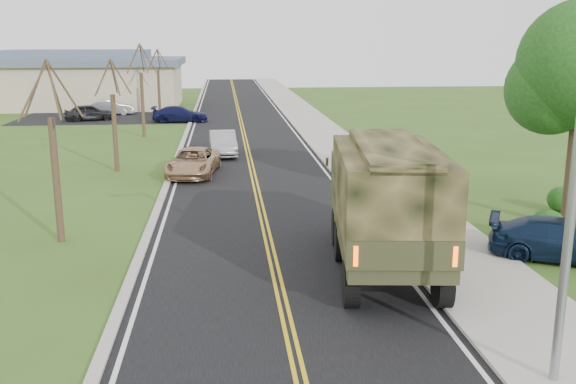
{
  "coord_description": "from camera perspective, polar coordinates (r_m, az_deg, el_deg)",
  "views": [
    {
      "loc": [
        -1.42,
        -11.45,
        6.68
      ],
      "look_at": [
        0.63,
        8.9,
        1.8
      ],
      "focal_mm": 40.0,
      "sensor_mm": 36.0,
      "label": 1
    }
  ],
  "objects": [
    {
      "name": "military_truck",
      "position": [
        18.73,
        8.61,
        -0.44
      ],
      "size": [
        3.59,
        8.1,
        3.92
      ],
      "rotation": [
        0.0,
        0.0,
        -0.11
      ],
      "color": "black",
      "rests_on": "ground"
    },
    {
      "name": "bare_tree_d",
      "position": [
        57.87,
        -11.41,
        9.07
      ],
      "size": [
        1.88,
        2.2,
        5.91
      ],
      "color": "#38281C",
      "rests_on": "ground"
    },
    {
      "name": "bare_tree_a",
      "position": [
        22.54,
        -20.01,
        2.24
      ],
      "size": [
        1.93,
        2.26,
        6.08
      ],
      "color": "#38281C",
      "rests_on": "ground"
    },
    {
      "name": "curb_left",
      "position": [
        51.95,
        -8.76,
        5.94
      ],
      "size": [
        0.3,
        120.0,
        0.1
      ],
      "primitive_type": "cube",
      "color": "#9E998E",
      "rests_on": "ground"
    },
    {
      "name": "lot_car_dark",
      "position": [
        56.78,
        -17.25,
        6.77
      ],
      "size": [
        4.37,
        2.82,
        1.38
      ],
      "primitive_type": "imported",
      "rotation": [
        0.0,
        0.0,
        1.89
      ],
      "color": "black",
      "rests_on": "ground"
    },
    {
      "name": "bare_tree_b",
      "position": [
        34.18,
        -15.18,
        5.89
      ],
      "size": [
        1.83,
        2.14,
        5.73
      ],
      "color": "#38281C",
      "rests_on": "ground"
    },
    {
      "name": "ground",
      "position": [
        13.34,
        1.18,
        -16.65
      ],
      "size": [
        160.0,
        160.0,
        0.0
      ],
      "primitive_type": "plane",
      "color": "#374E1A",
      "rests_on": "ground"
    },
    {
      "name": "bare_tree_c",
      "position": [
        45.96,
        -12.84,
        8.22
      ],
      "size": [
        2.04,
        2.39,
        6.42
      ],
      "color": "#38281C",
      "rests_on": "ground"
    },
    {
      "name": "lot_car_navy",
      "position": [
        54.03,
        -9.58,
        6.84
      ],
      "size": [
        4.61,
        2.01,
        1.32
      ],
      "primitive_type": "imported",
      "rotation": [
        0.0,
        0.0,
        1.53
      ],
      "color": "#0F1138",
      "rests_on": "ground"
    },
    {
      "name": "sidewalk_right",
      "position": [
        52.39,
        2.35,
        6.14
      ],
      "size": [
        3.2,
        120.0,
        0.1
      ],
      "primitive_type": "cube",
      "color": "#9E998E",
      "rests_on": "ground"
    },
    {
      "name": "street_light",
      "position": [
        12.84,
        23.85,
        2.17
      ],
      "size": [
        1.65,
        0.22,
        8.0
      ],
      "color": "gray",
      "rests_on": "ground"
    },
    {
      "name": "commercial_building",
      "position": [
        69.1,
        -18.16,
        9.46
      ],
      "size": [
        25.5,
        21.5,
        5.65
      ],
      "color": "tan",
      "rests_on": "ground"
    },
    {
      "name": "curb_right",
      "position": [
        52.17,
        0.43,
        6.13
      ],
      "size": [
        0.3,
        120.0,
        0.12
      ],
      "primitive_type": "cube",
      "color": "#9E998E",
      "rests_on": "ground"
    },
    {
      "name": "pickup_navy",
      "position": [
        21.58,
        23.25,
        -3.96
      ],
      "size": [
        4.76,
        3.53,
        1.28
      ],
      "primitive_type": "imported",
      "rotation": [
        0.0,
        0.0,
        1.12
      ],
      "color": "#0E1D36",
      "rests_on": "ground"
    },
    {
      "name": "sedan_silver",
      "position": [
        38.05,
        -5.8,
        4.32
      ],
      "size": [
        1.72,
        4.36,
        1.41
      ],
      "primitive_type": "imported",
      "rotation": [
        0.0,
        0.0,
        0.05
      ],
      "color": "#A2A2A6",
      "rests_on": "ground"
    },
    {
      "name": "lot_car_silver",
      "position": [
        60.62,
        -15.51,
        7.26
      ],
      "size": [
        4.24,
        1.77,
        1.36
      ],
      "primitive_type": "imported",
      "rotation": [
        0.0,
        0.0,
        1.65
      ],
      "color": "#BBBCC0",
      "rests_on": "ground"
    },
    {
      "name": "road",
      "position": [
        51.9,
        -4.15,
        6.0
      ],
      "size": [
        8.0,
        120.0,
        0.01
      ],
      "primitive_type": "cube",
      "color": "black",
      "rests_on": "ground"
    },
    {
      "name": "suv_champagne",
      "position": [
        32.6,
        -8.44,
        2.65
      ],
      "size": [
        2.85,
        5.08,
        1.34
      ],
      "primitive_type": "imported",
      "rotation": [
        0.0,
        0.0,
        -0.13
      ],
      "color": "tan",
      "rests_on": "ground"
    }
  ]
}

